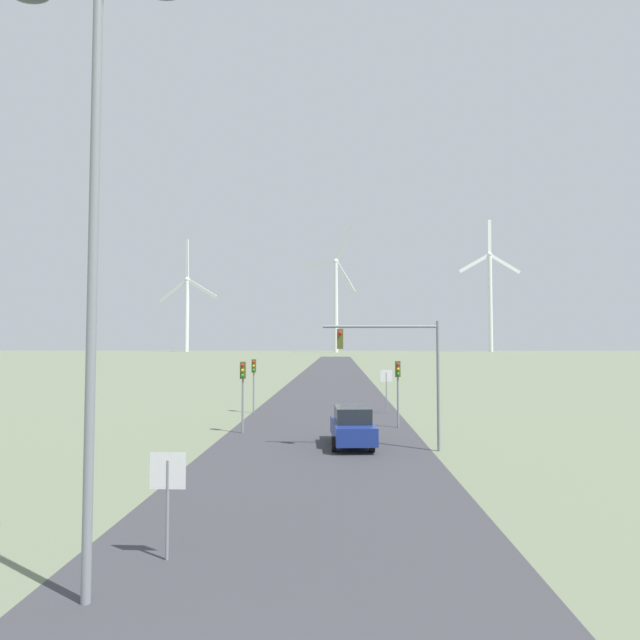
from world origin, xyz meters
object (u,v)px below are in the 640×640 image
at_px(streetlamp, 94,218).
at_px(wind_turbine_left, 336,296).
at_px(wind_turbine_center, 490,293).
at_px(traffic_light_post_near_right, 398,379).
at_px(car_approaching, 352,426).
at_px(traffic_light_post_near_left, 243,381).
at_px(stop_sign_near, 168,485).
at_px(traffic_light_post_mid_left, 254,373).
at_px(wind_turbine_far_left, 187,305).
at_px(stop_sign_far, 386,383).
at_px(traffic_light_mast_overhead, 396,356).

height_order(streetlamp, wind_turbine_left, wind_turbine_left).
bearing_deg(wind_turbine_center, streetlamp, -108.35).
xyz_separation_m(traffic_light_post_near_right, car_approaching, (-2.72, -5.11, -1.83)).
bearing_deg(traffic_light_post_near_left, wind_turbine_left, 88.95).
xyz_separation_m(stop_sign_near, wind_turbine_left, (2.76, 236.38, 26.41)).
distance_m(traffic_light_post_mid_left, wind_turbine_far_left, 243.57).
distance_m(stop_sign_far, wind_turbine_center, 247.39).
height_order(traffic_light_post_near_right, traffic_light_post_mid_left, traffic_light_post_near_right).
bearing_deg(stop_sign_near, car_approaching, 70.14).
distance_m(stop_sign_far, traffic_light_post_near_left, 11.38).
distance_m(traffic_light_post_near_left, wind_turbine_left, 222.51).
distance_m(stop_sign_far, traffic_light_post_mid_left, 9.05).
distance_m(traffic_light_post_near_right, wind_turbine_center, 252.66).
relative_size(streetlamp, car_approaching, 2.74).
distance_m(streetlamp, stop_sign_far, 26.64).
distance_m(traffic_light_post_near_left, traffic_light_post_mid_left, 7.56).
distance_m(car_approaching, wind_turbine_far_left, 255.78).
relative_size(traffic_light_post_near_left, traffic_light_post_mid_left, 1.03).
height_order(streetlamp, stop_sign_near, streetlamp).
bearing_deg(car_approaching, traffic_light_mast_overhead, -25.61).
xyz_separation_m(traffic_light_post_near_right, wind_turbine_center, (77.56, 238.76, 28.59)).
bearing_deg(stop_sign_far, traffic_light_post_near_right, -88.97).
distance_m(traffic_light_post_near_right, wind_turbine_far_left, 251.70).
distance_m(traffic_light_post_near_right, wind_turbine_left, 220.52).
bearing_deg(wind_turbine_left, traffic_light_post_near_left, -91.05).
bearing_deg(traffic_light_post_near_right, traffic_light_post_mid_left, 148.88).
xyz_separation_m(traffic_light_post_near_right, traffic_light_mast_overhead, (-0.79, -6.03, 1.42)).
distance_m(car_approaching, wind_turbine_center, 258.54).
distance_m(stop_sign_near, traffic_light_post_near_left, 15.45).
relative_size(traffic_light_post_near_left, wind_turbine_far_left, 0.06).
height_order(stop_sign_near, traffic_light_mast_overhead, traffic_light_mast_overhead).
relative_size(traffic_light_post_near_right, wind_turbine_far_left, 0.06).
distance_m(streetlamp, wind_turbine_left, 239.18).
xyz_separation_m(traffic_light_post_mid_left, traffic_light_mast_overhead, (8.34, -11.55, 1.48)).
height_order(traffic_light_post_mid_left, wind_turbine_center, wind_turbine_center).
relative_size(streetlamp, traffic_light_post_near_right, 3.10).
distance_m(traffic_light_post_mid_left, car_approaching, 12.53).
relative_size(car_approaching, wind_turbine_far_left, 0.07).
xyz_separation_m(traffic_light_post_mid_left, wind_turbine_left, (4.74, 213.51, 25.37)).
distance_m(traffic_light_mast_overhead, car_approaching, 3.89).
bearing_deg(wind_turbine_left, streetlamp, -90.87).
bearing_deg(traffic_light_mast_overhead, streetlamp, -118.71).
distance_m(wind_turbine_far_left, wind_turbine_left, 82.02).
height_order(stop_sign_far, wind_turbine_left, wind_turbine_left).
distance_m(stop_sign_near, wind_turbine_center, 271.40).
relative_size(stop_sign_far, traffic_light_post_near_right, 0.78).
height_order(traffic_light_post_near_left, traffic_light_post_near_right, traffic_light_post_near_left).
bearing_deg(traffic_light_post_near_right, wind_turbine_far_left, 109.71).
bearing_deg(car_approaching, stop_sign_near, -109.86).
height_order(traffic_light_mast_overhead, wind_turbine_far_left, wind_turbine_far_left).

